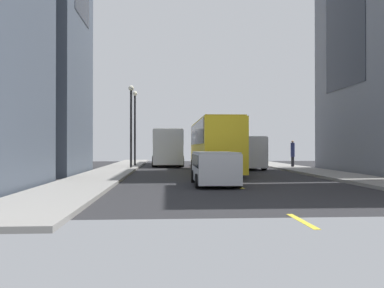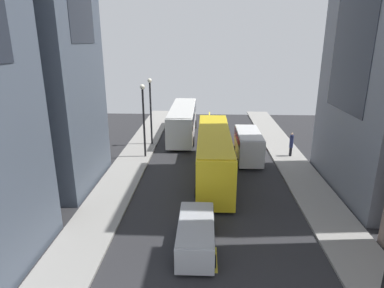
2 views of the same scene
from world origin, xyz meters
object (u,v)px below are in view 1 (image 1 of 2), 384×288
at_px(delivery_van_white, 247,150).
at_px(pedestrian_crossing_near, 293,153).
at_px(city_bus_white, 168,145).
at_px(car_silver_0, 214,165).
at_px(streetcar_yellow, 214,142).
at_px(car_red_1, 209,156).

bearing_deg(delivery_van_white, pedestrian_crossing_near, 10.58).
height_order(city_bus_white, car_silver_0, city_bus_white).
bearing_deg(delivery_van_white, car_silver_0, -107.50).
bearing_deg(streetcar_yellow, delivery_van_white, 50.80).
height_order(city_bus_white, car_red_1, city_bus_white).
xyz_separation_m(streetcar_yellow, car_red_1, (0.64, 9.57, -1.19)).
bearing_deg(car_silver_0, pedestrian_crossing_near, 59.97).
bearing_deg(city_bus_white, car_silver_0, -84.24).
distance_m(delivery_van_white, car_red_1, 6.25).
xyz_separation_m(delivery_van_white, pedestrian_crossing_near, (3.97, 0.74, -0.20)).
distance_m(delivery_van_white, pedestrian_crossing_near, 4.04).
bearing_deg(pedestrian_crossing_near, delivery_van_white, -152.67).
height_order(city_bus_white, pedestrian_crossing_near, city_bus_white).
xyz_separation_m(streetcar_yellow, car_silver_0, (-1.09, -9.61, -1.21)).
relative_size(city_bus_white, car_silver_0, 2.54).
distance_m(car_silver_0, car_red_1, 19.25).
height_order(delivery_van_white, pedestrian_crossing_near, delivery_van_white).
xyz_separation_m(delivery_van_white, car_silver_0, (-4.25, -13.47, -0.60)).
distance_m(city_bus_white, car_silver_0, 20.84).
relative_size(delivery_van_white, car_silver_0, 1.23).
height_order(city_bus_white, delivery_van_white, city_bus_white).
distance_m(city_bus_white, pedestrian_crossing_near, 12.20).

